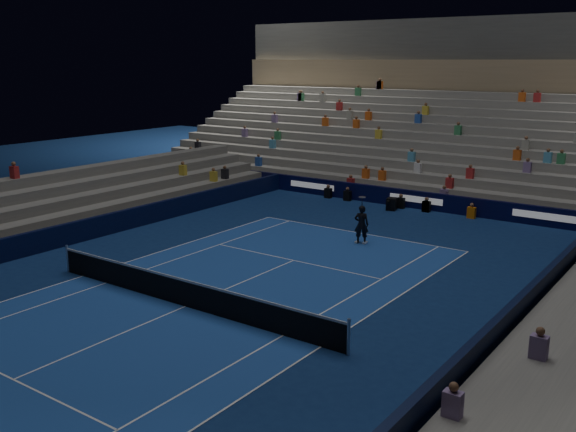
{
  "coord_description": "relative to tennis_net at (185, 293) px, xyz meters",
  "views": [
    {
      "loc": [
        14.91,
        -14.84,
        8.17
      ],
      "look_at": [
        0.0,
        6.0,
        2.0
      ],
      "focal_mm": 40.49,
      "sensor_mm": 36.0,
      "label": 1
    }
  ],
  "objects": [
    {
      "name": "tennis_net",
      "position": [
        0.0,
        0.0,
        0.0
      ],
      "size": [
        12.9,
        0.1,
        1.1
      ],
      "color": "#B2B2B7",
      "rests_on": "ground"
    },
    {
      "name": "broadcast_camera",
      "position": [
        -0.96,
        17.29,
        -0.15
      ],
      "size": [
        0.63,
        1.04,
        0.68
      ],
      "color": "black",
      "rests_on": "ground"
    },
    {
      "name": "sponsor_barrier_far",
      "position": [
        0.0,
        18.5,
        -0.0
      ],
      "size": [
        44.0,
        0.25,
        1.0
      ],
      "primitive_type": "cube",
      "color": "black",
      "rests_on": "ground"
    },
    {
      "name": "tennis_player",
      "position": [
        1.01,
        10.33,
        0.39
      ],
      "size": [
        0.77,
        0.66,
        1.79
      ],
      "primitive_type": "imported",
      "rotation": [
        0.0,
        0.0,
        3.57
      ],
      "color": "black",
      "rests_on": "ground"
    },
    {
      "name": "court_surface",
      "position": [
        0.0,
        0.0,
        -0.5
      ],
      "size": [
        10.97,
        23.77,
        0.01
      ],
      "primitive_type": "cube",
      "color": "#1B4396",
      "rests_on": "ground"
    },
    {
      "name": "ground",
      "position": [
        0.0,
        0.0,
        -0.5
      ],
      "size": [
        90.0,
        90.0,
        0.0
      ],
      "primitive_type": "plane",
      "color": "navy",
      "rests_on": "ground"
    },
    {
      "name": "sponsor_barrier_west",
      "position": [
        -9.7,
        0.0,
        -0.0
      ],
      "size": [
        0.25,
        37.0,
        1.0
      ],
      "primitive_type": "cube",
      "color": "black",
      "rests_on": "ground"
    },
    {
      "name": "sponsor_barrier_east",
      "position": [
        9.7,
        0.0,
        -0.0
      ],
      "size": [
        0.25,
        37.0,
        1.0
      ],
      "primitive_type": "cube",
      "color": "black",
      "rests_on": "ground"
    },
    {
      "name": "grandstand_main",
      "position": [
        0.0,
        27.9,
        2.87
      ],
      "size": [
        44.0,
        15.2,
        11.2
      ],
      "color": "slate",
      "rests_on": "ground"
    }
  ]
}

